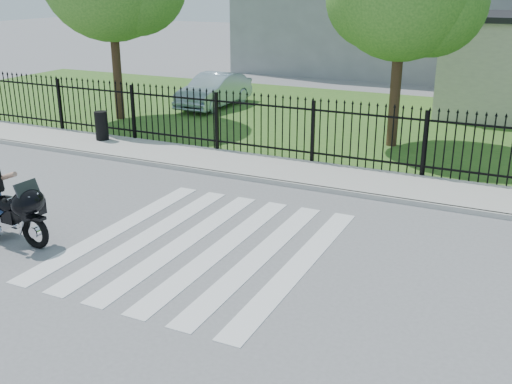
% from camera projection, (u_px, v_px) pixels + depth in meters
% --- Properties ---
extents(ground, '(120.00, 120.00, 0.00)m').
position_uv_depth(ground, '(202.00, 246.00, 11.54)').
color(ground, slate).
rests_on(ground, ground).
extents(crosswalk, '(5.00, 5.50, 0.01)m').
position_uv_depth(crosswalk, '(202.00, 245.00, 11.54)').
color(crosswalk, silver).
rests_on(crosswalk, ground).
extents(sidewalk, '(40.00, 2.00, 0.12)m').
position_uv_depth(sidewalk, '(298.00, 172.00, 15.77)').
color(sidewalk, '#ADAAA3').
rests_on(sidewalk, ground).
extents(curb, '(40.00, 0.12, 0.12)m').
position_uv_depth(curb, '(284.00, 183.00, 14.92)').
color(curb, '#ADAAA3').
rests_on(curb, ground).
extents(grass_strip, '(40.00, 12.00, 0.02)m').
position_uv_depth(grass_strip, '(370.00, 122.00, 21.75)').
color(grass_strip, '#306021').
rests_on(grass_strip, ground).
extents(iron_fence, '(26.00, 0.04, 1.80)m').
position_uv_depth(iron_fence, '(313.00, 133.00, 16.35)').
color(iron_fence, black).
rests_on(iron_fence, ground).
extents(parked_car, '(1.46, 4.06, 1.33)m').
position_uv_depth(parked_car, '(214.00, 90.00, 24.07)').
color(parked_car, '#95ADBC').
rests_on(parked_car, grass_strip).
extents(litter_bin, '(0.49, 0.49, 0.90)m').
position_uv_depth(litter_bin, '(101.00, 126.00, 18.68)').
color(litter_bin, black).
rests_on(litter_bin, sidewalk).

